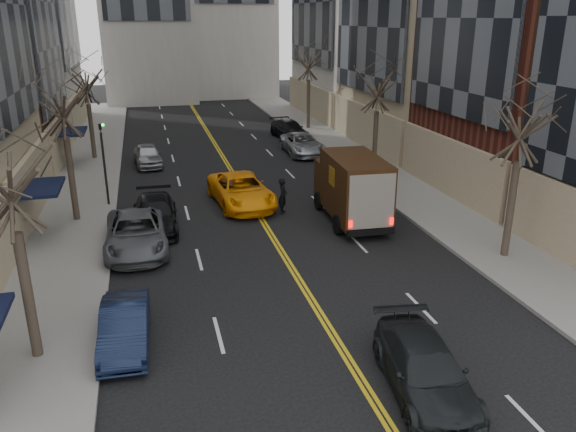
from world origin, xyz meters
The scene contains 20 objects.
sidewalk_left centered at (-9.00, 27.00, 0.07)m, with size 4.00×66.00×0.15m, color slate.
sidewalk_right centered at (9.00, 27.00, 0.07)m, with size 4.00×66.00×0.15m, color slate.
tree_lf_near centered at (-8.80, 8.00, 6.24)m, with size 3.20×3.20×8.41m.
tree_lf_mid centered at (-8.80, 20.00, 6.60)m, with size 3.20×3.20×8.91m.
tree_lf_far centered at (-8.80, 33.00, 6.02)m, with size 3.20×3.20×8.12m.
tree_rt_near centered at (8.80, 11.00, 6.45)m, with size 3.20×3.20×8.71m.
tree_rt_mid centered at (8.80, 25.00, 6.17)m, with size 3.20×3.20×8.32m.
tree_rt_far centered at (8.80, 40.00, 6.74)m, with size 3.20×3.20×9.11m.
traffic_signal centered at (-7.39, 22.00, 2.82)m, with size 0.29×0.26×4.70m.
ups_truck centered at (4.20, 16.85, 1.67)m, with size 2.72×6.15×3.31m.
observer_sedan centered at (1.43, 3.80, 0.69)m, with size 2.57×4.99×1.38m.
taxi centered at (-0.56, 20.59, 0.80)m, with size 2.67×5.78×1.61m, color #FE9D0A.
pedestrian centered at (1.26, 18.80, 0.91)m, with size 0.66×0.44×1.82m, color black.
parked_lf_b centered at (-6.30, 8.10, 0.65)m, with size 1.38×3.97×1.31m, color black.
parked_lf_c centered at (-5.95, 15.72, 0.77)m, with size 2.54×5.52×1.53m, color #55585D.
parked_lf_d centered at (-5.10, 18.11, 0.72)m, with size 2.03×4.99×1.45m, color black.
parked_lf_e centered at (-5.21, 30.37, 0.71)m, with size 1.69×4.19×1.43m, color #9A9DA1.
parked_rt_a centered at (6.30, 22.00, 0.69)m, with size 1.47×4.20×1.38m, color #494C50.
parked_rt_b centered at (5.75, 31.03, 0.74)m, with size 2.44×5.29×1.47m, color #ACAEB4.
parked_rt_c centered at (6.22, 36.67, 0.72)m, with size 2.01×4.95×1.44m, color black.
Camera 1 is at (-5.20, -7.48, 9.50)m, focal length 35.00 mm.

